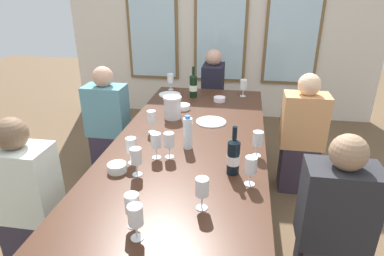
# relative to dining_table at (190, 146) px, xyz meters

# --- Properties ---
(ground_plane) EXTENTS (12.00, 12.00, 0.00)m
(ground_plane) POSITION_rel_dining_table_xyz_m (0.00, 0.00, -0.68)
(ground_plane) COLOR brown
(back_wall_with_windows) EXTENTS (4.29, 0.10, 2.90)m
(back_wall_with_windows) POSITION_rel_dining_table_xyz_m (0.00, 2.49, 0.77)
(back_wall_with_windows) COLOR silver
(back_wall_with_windows) RESTS_ON ground
(dining_table) EXTENTS (1.09, 2.54, 0.74)m
(dining_table) POSITION_rel_dining_table_xyz_m (0.00, 0.00, 0.00)
(dining_table) COLOR #3E2316
(dining_table) RESTS_ON ground
(white_plate_0) EXTENTS (0.25, 0.25, 0.01)m
(white_plate_0) POSITION_rel_dining_table_xyz_m (0.12, 0.33, 0.07)
(white_plate_0) COLOR white
(white_plate_0) RESTS_ON dining_table
(white_plate_1) EXTENTS (0.22, 0.22, 0.01)m
(white_plate_1) POSITION_rel_dining_table_xyz_m (-0.38, 0.99, 0.07)
(white_plate_1) COLOR white
(white_plate_1) RESTS_ON dining_table
(metal_pitcher) EXTENTS (0.16, 0.16, 0.19)m
(metal_pitcher) POSITION_rel_dining_table_xyz_m (-0.22, 0.37, 0.16)
(metal_pitcher) COLOR silver
(metal_pitcher) RESTS_ON dining_table
(wine_bottle_0) EXTENTS (0.08, 0.08, 0.31)m
(wine_bottle_0) POSITION_rel_dining_table_xyz_m (-0.13, 0.97, 0.18)
(wine_bottle_0) COLOR black
(wine_bottle_0) RESTS_ON dining_table
(wine_bottle_1) EXTENTS (0.08, 0.08, 0.30)m
(wine_bottle_1) POSITION_rel_dining_table_xyz_m (0.33, -0.44, 0.18)
(wine_bottle_1) COLOR black
(wine_bottle_1) RESTS_ON dining_table
(tasting_bowl_0) EXTENTS (0.11, 0.11, 0.04)m
(tasting_bowl_0) POSITION_rel_dining_table_xyz_m (0.14, 0.88, 0.08)
(tasting_bowl_0) COLOR white
(tasting_bowl_0) RESTS_ON dining_table
(tasting_bowl_1) EXTENTS (0.13, 0.13, 0.04)m
(tasting_bowl_1) POSITION_rel_dining_table_xyz_m (-0.17, 0.60, 0.08)
(tasting_bowl_1) COLOR white
(tasting_bowl_1) RESTS_ON dining_table
(tasting_bowl_2) EXTENTS (0.12, 0.12, 0.05)m
(tasting_bowl_2) POSITION_rel_dining_table_xyz_m (-0.36, -0.54, 0.09)
(tasting_bowl_2) COLOR white
(tasting_bowl_2) RESTS_ON dining_table
(water_bottle) EXTENTS (0.06, 0.06, 0.24)m
(water_bottle) POSITION_rel_dining_table_xyz_m (0.01, -0.15, 0.17)
(water_bottle) COLOR white
(water_bottle) RESTS_ON dining_table
(wine_glass_0) EXTENTS (0.07, 0.07, 0.17)m
(wine_glass_0) POSITION_rel_dining_table_xyz_m (-0.06, -1.07, 0.18)
(wine_glass_0) COLOR white
(wine_glass_0) RESTS_ON dining_table
(wine_glass_1) EXTENTS (0.07, 0.07, 0.17)m
(wine_glass_1) POSITION_rel_dining_table_xyz_m (-0.31, 0.06, 0.18)
(wine_glass_1) COLOR white
(wine_glass_1) RESTS_ON dining_table
(wine_glass_2) EXTENTS (0.07, 0.07, 0.17)m
(wine_glass_2) POSITION_rel_dining_table_xyz_m (0.48, -0.20, 0.18)
(wine_glass_2) COLOR white
(wine_glass_2) RESTS_ON dining_table
(wine_glass_3) EXTENTS (0.07, 0.07, 0.17)m
(wine_glass_3) POSITION_rel_dining_table_xyz_m (-0.23, -0.55, 0.18)
(wine_glass_3) COLOR white
(wine_glass_3) RESTS_ON dining_table
(wine_glass_4) EXTENTS (0.07, 0.07, 0.17)m
(wine_glass_4) POSITION_rel_dining_table_xyz_m (-0.30, -0.42, 0.18)
(wine_glass_4) COLOR white
(wine_glass_4) RESTS_ON dining_table
(wine_glass_5) EXTENTS (0.07, 0.07, 0.17)m
(wine_glass_5) POSITION_rel_dining_table_xyz_m (-0.10, -0.99, 0.18)
(wine_glass_5) COLOR white
(wine_glass_5) RESTS_ON dining_table
(wine_glass_6) EXTENTS (0.07, 0.07, 0.17)m
(wine_glass_6) POSITION_rel_dining_table_xyz_m (0.20, -0.81, 0.18)
(wine_glass_6) COLOR white
(wine_glass_6) RESTS_ON dining_table
(wine_glass_7) EXTENTS (0.07, 0.07, 0.17)m
(wine_glass_7) POSITION_rel_dining_table_xyz_m (0.43, -0.55, 0.18)
(wine_glass_7) COLOR white
(wine_glass_7) RESTS_ON dining_table
(wine_glass_8) EXTENTS (0.07, 0.07, 0.17)m
(wine_glass_8) POSITION_rel_dining_table_xyz_m (0.36, 1.08, 0.18)
(wine_glass_8) COLOR white
(wine_glass_8) RESTS_ON dining_table
(wine_glass_9) EXTENTS (0.07, 0.07, 0.17)m
(wine_glass_9) POSITION_rel_dining_table_xyz_m (-0.17, -0.33, 0.18)
(wine_glass_9) COLOR white
(wine_glass_9) RESTS_ON dining_table
(wine_glass_10) EXTENTS (0.07, 0.07, 0.17)m
(wine_glass_10) POSITION_rel_dining_table_xyz_m (-0.41, 1.18, 0.18)
(wine_glass_10) COLOR white
(wine_glass_10) RESTS_ON dining_table
(wine_glass_11) EXTENTS (0.07, 0.07, 0.17)m
(wine_glass_11) POSITION_rel_dining_table_xyz_m (-0.09, -0.31, 0.18)
(wine_glass_11) COLOR white
(wine_glass_11) RESTS_ON dining_table
(seated_person_0) EXTENTS (0.38, 0.24, 1.11)m
(seated_person_0) POSITION_rel_dining_table_xyz_m (-0.90, 0.59, -0.15)
(seated_person_0) COLOR #332B3F
(seated_person_0) RESTS_ON ground
(seated_person_1) EXTENTS (0.38, 0.24, 1.11)m
(seated_person_1) POSITION_rel_dining_table_xyz_m (0.90, 0.62, -0.15)
(seated_person_1) COLOR #342937
(seated_person_1) RESTS_ON ground
(seated_person_2) EXTENTS (0.38, 0.24, 1.11)m
(seated_person_2) POSITION_rel_dining_table_xyz_m (-0.90, -0.68, -0.15)
(seated_person_2) COLOR #332D3B
(seated_person_2) RESTS_ON ground
(seated_person_3) EXTENTS (0.38, 0.24, 1.11)m
(seated_person_3) POSITION_rel_dining_table_xyz_m (0.90, -0.61, -0.15)
(seated_person_3) COLOR #322A34
(seated_person_3) RESTS_ON ground
(seated_person_4) EXTENTS (0.24, 0.38, 1.11)m
(seated_person_4) POSITION_rel_dining_table_xyz_m (0.00, 1.62, -0.15)
(seated_person_4) COLOR #332D40
(seated_person_4) RESTS_ON ground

